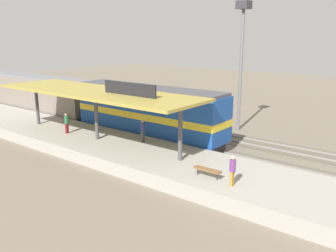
% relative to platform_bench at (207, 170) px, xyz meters
% --- Properties ---
extents(ground_plane, '(120.00, 120.00, 0.00)m').
position_rel_platform_bench_xyz_m(ground_plane, '(8.00, 10.94, -1.34)').
color(ground_plane, '#706656').
extents(track_near, '(3.20, 110.00, 0.16)m').
position_rel_platform_bench_xyz_m(track_near, '(6.00, 10.94, -1.31)').
color(track_near, '#5F5649').
rests_on(track_near, ground).
extents(track_far, '(3.20, 110.00, 0.16)m').
position_rel_platform_bench_xyz_m(track_far, '(10.60, 10.94, -1.31)').
color(track_far, '#5F5649').
rests_on(track_far, ground).
extents(platform, '(6.00, 44.00, 0.90)m').
position_rel_platform_bench_xyz_m(platform, '(1.40, 10.94, -0.89)').
color(platform, '#9E998E').
rests_on(platform, ground).
extents(station_canopy, '(5.20, 18.00, 4.70)m').
position_rel_platform_bench_xyz_m(station_canopy, '(1.40, 10.85, 3.19)').
color(station_canopy, '#47474C').
rests_on(station_canopy, platform).
extents(platform_bench, '(0.44, 1.70, 0.50)m').
position_rel_platform_bench_xyz_m(platform_bench, '(0.00, 0.00, 0.00)').
color(platform_bench, '#333338').
rests_on(platform_bench, platform).
extents(locomotive, '(2.93, 14.43, 4.44)m').
position_rel_platform_bench_xyz_m(locomotive, '(6.00, 9.66, 1.07)').
color(locomotive, '#28282D').
rests_on(locomotive, track_near).
extents(passenger_carriage_single, '(2.90, 20.00, 4.24)m').
position_rel_platform_bench_xyz_m(passenger_carriage_single, '(6.00, 27.66, 0.97)').
color(passenger_carriage_single, '#28282D').
rests_on(passenger_carriage_single, track_near).
extents(light_mast, '(1.10, 1.10, 11.70)m').
position_rel_platform_bench_xyz_m(light_mast, '(13.80, 5.19, 7.05)').
color(light_mast, slate).
rests_on(light_mast, ground).
extents(person_waiting, '(0.34, 0.34, 1.71)m').
position_rel_platform_bench_xyz_m(person_waiting, '(3.03, 7.65, 0.51)').
color(person_waiting, '#4C4C51').
rests_on(person_waiting, platform).
extents(person_walking, '(0.34, 0.34, 1.71)m').
position_rel_platform_bench_xyz_m(person_walking, '(-0.22, -1.69, 0.51)').
color(person_walking, olive).
rests_on(person_walking, platform).
extents(person_boarding, '(0.34, 0.34, 1.71)m').
position_rel_platform_bench_xyz_m(person_boarding, '(0.99, 14.19, 0.51)').
color(person_boarding, maroon).
rests_on(person_boarding, platform).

